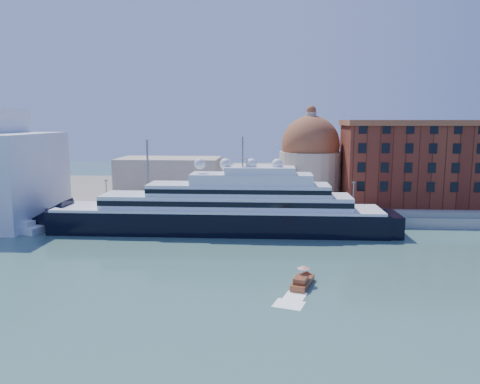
{
  "coord_description": "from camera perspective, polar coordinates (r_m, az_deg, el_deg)",
  "views": [
    {
      "loc": [
        9.86,
        -80.28,
        25.32
      ],
      "look_at": [
        3.77,
        18.0,
        10.05
      ],
      "focal_mm": 35.0,
      "sensor_mm": 36.0,
      "label": 1
    }
  ],
  "objects": [
    {
      "name": "water_taxi",
      "position": [
        73.61,
        7.61,
        -10.75
      ],
      "size": [
        4.21,
        7.13,
        3.21
      ],
      "rotation": [
        0.0,
        0.0,
        -0.31
      ],
      "color": "brown",
      "rests_on": "ground"
    },
    {
      "name": "warehouse",
      "position": [
        139.31,
        21.18,
        3.47
      ],
      "size": [
        43.0,
        19.0,
        23.25
      ],
      "color": "maroon",
      "rests_on": "land"
    },
    {
      "name": "church",
      "position": [
        138.79,
        2.1,
        2.85
      ],
      "size": [
        66.0,
        18.0,
        25.5
      ],
      "color": "beige",
      "rests_on": "land"
    },
    {
      "name": "ground",
      "position": [
        84.75,
        -3.34,
        -8.58
      ],
      "size": [
        400.0,
        400.0,
        0.0
      ],
      "primitive_type": "plane",
      "color": "#386258",
      "rests_on": "ground"
    },
    {
      "name": "superyacht",
      "position": [
        106.29,
        -4.03,
        -2.58
      ],
      "size": [
        84.57,
        11.72,
        25.27
      ],
      "color": "black",
      "rests_on": "ground"
    },
    {
      "name": "quay",
      "position": [
        117.2,
        -1.36,
        -3.04
      ],
      "size": [
        180.0,
        10.0,
        2.5
      ],
      "primitive_type": "cube",
      "color": "gray",
      "rests_on": "ground"
    },
    {
      "name": "land",
      "position": [
        157.48,
        -0.09,
        -0.07
      ],
      "size": [
        260.0,
        72.0,
        2.0
      ],
      "primitive_type": "cube",
      "color": "slate",
      "rests_on": "ground"
    },
    {
      "name": "service_barge",
      "position": [
        118.16,
        -25.52,
        -4.01
      ],
      "size": [
        13.84,
        7.68,
        2.96
      ],
      "rotation": [
        0.0,
        0.0,
        -0.27
      ],
      "color": "white",
      "rests_on": "ground"
    },
    {
      "name": "quay_fence",
      "position": [
        112.44,
        -1.56,
        -2.59
      ],
      "size": [
        180.0,
        0.1,
        1.2
      ],
      "primitive_type": "cube",
      "color": "slate",
      "rests_on": "quay"
    },
    {
      "name": "lamp_posts",
      "position": [
        115.82,
        -7.71,
        1.06
      ],
      "size": [
        120.8,
        2.4,
        18.0
      ],
      "color": "slate",
      "rests_on": "quay"
    }
  ]
}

